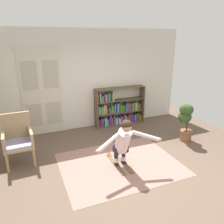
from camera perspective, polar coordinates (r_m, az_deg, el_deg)
ground_plane at (r=4.87m, az=3.50°, el=-14.21°), size 7.20×7.20×0.00m
back_wall at (r=6.63m, az=-6.19°, el=8.21°), size 6.00×0.10×2.90m
double_door at (r=6.38m, az=-17.60°, el=5.01°), size 1.22×0.05×2.45m
rug at (r=5.00m, az=1.98°, el=-13.20°), size 2.53×1.99×0.01m
bookshelf at (r=6.98m, az=1.66°, el=0.68°), size 1.62×0.30×1.19m
wicker_chair at (r=5.22m, az=-23.12°, el=-6.20°), size 0.62×0.62×1.10m
potted_plant at (r=6.10m, az=18.47°, el=-1.47°), size 0.44×0.42×1.04m
skis_pair at (r=5.01m, az=1.83°, el=-12.84°), size 0.28×0.90×0.07m
person_skier at (r=4.54m, az=2.97°, el=-7.29°), size 1.40×0.63×1.07m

